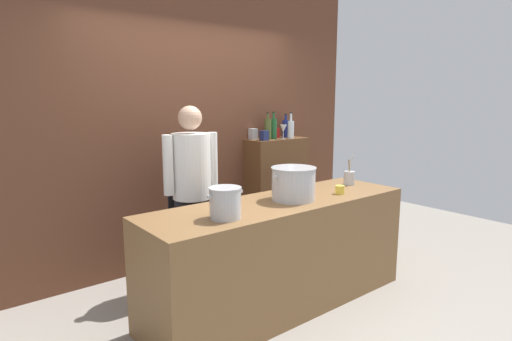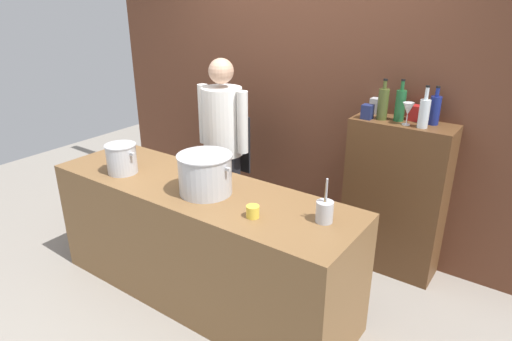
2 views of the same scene
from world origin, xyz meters
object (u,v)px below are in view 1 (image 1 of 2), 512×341
object	(u,v)px
wine_bottle_green	(274,128)
wine_glass_short	(283,129)
wine_bottle_olive	(268,129)
wine_bottle_clear	(291,129)
chef	(191,184)
spice_tin_silver	(253,134)
stockpot_small	(225,203)
stockpot_large	(293,184)
spice_tin_navy	(264,136)
wine_bottle_cobalt	(286,128)
spice_tin_red	(274,133)
utensil_crock	(349,178)
butter_jar	(340,190)

from	to	relation	value
wine_bottle_green	wine_glass_short	xyz separation A→B (m)	(0.08, -0.07, -0.01)
wine_bottle_olive	wine_bottle_clear	distance (m)	0.32
chef	wine_glass_short	bearing A→B (deg)	-163.76
spice_tin_silver	stockpot_small	bearing A→B (deg)	-134.02
stockpot_large	wine_glass_short	distance (m)	1.52
wine_glass_short	spice_tin_navy	world-z (taller)	wine_glass_short
spice_tin_silver	wine_bottle_olive	bearing A→B (deg)	-52.62
stockpot_small	wine_bottle_cobalt	distance (m)	2.32
wine_bottle_clear	wine_glass_short	world-z (taller)	wine_bottle_clear
stockpot_large	spice_tin_red	bearing A→B (deg)	54.33
stockpot_large	spice_tin_navy	world-z (taller)	spice_tin_navy
chef	spice_tin_navy	world-z (taller)	chef
wine_bottle_clear	spice_tin_silver	xyz separation A→B (m)	(-0.42, 0.18, -0.05)
utensil_crock	wine_bottle_cobalt	distance (m)	1.27
wine_bottle_green	wine_glass_short	bearing A→B (deg)	-41.98
butter_jar	wine_glass_short	xyz separation A→B (m)	(0.48, 1.25, 0.44)
wine_glass_short	wine_bottle_clear	bearing A→B (deg)	-1.96
utensil_crock	wine_bottle_cobalt	bearing A→B (deg)	77.89
chef	wine_bottle_olive	size ratio (longest dim) A/B	5.42
chef	spice_tin_navy	size ratio (longest dim) A/B	15.18
stockpot_large	utensil_crock	size ratio (longest dim) A/B	1.48
wine_bottle_olive	spice_tin_navy	size ratio (longest dim) A/B	2.80
spice_tin_red	spice_tin_silver	world-z (taller)	spice_tin_silver
wine_bottle_clear	spice_tin_silver	world-z (taller)	wine_bottle_clear
stockpot_large	stockpot_small	xyz separation A→B (m)	(-0.74, -0.09, -0.02)
stockpot_large	utensil_crock	xyz separation A→B (m)	(0.84, 0.10, -0.07)
utensil_crock	butter_jar	xyz separation A→B (m)	(-0.38, -0.20, -0.03)
stockpot_small	butter_jar	size ratio (longest dim) A/B	3.61
wine_bottle_cobalt	butter_jar	bearing A→B (deg)	-114.49
stockpot_large	chef	bearing A→B (deg)	121.95
utensil_crock	wine_bottle_clear	distance (m)	1.14
chef	spice_tin_red	world-z (taller)	chef
stockpot_large	wine_bottle_olive	size ratio (longest dim) A/B	1.40
spice_tin_red	spice_tin_silver	bearing A→B (deg)	176.72
wine_bottle_green	spice_tin_red	size ratio (longest dim) A/B	2.72
utensil_crock	spice_tin_silver	size ratio (longest dim) A/B	2.35
chef	stockpot_large	distance (m)	0.94
stockpot_large	wine_bottle_green	xyz separation A→B (m)	(0.86, 1.23, 0.34)
stockpot_small	spice_tin_silver	size ratio (longest dim) A/B	2.38
utensil_crock	wine_bottle_green	world-z (taller)	wine_bottle_green
stockpot_large	spice_tin_silver	world-z (taller)	spice_tin_silver
utensil_crock	wine_glass_short	size ratio (longest dim) A/B	1.75
butter_jar	wine_bottle_olive	distance (m)	1.40
butter_jar	wine_bottle_green	size ratio (longest dim) A/B	0.26
butter_jar	wine_bottle_cobalt	bearing A→B (deg)	65.51
spice_tin_red	wine_bottle_green	bearing A→B (deg)	-135.78
chef	stockpot_large	world-z (taller)	chef
wine_bottle_cobalt	stockpot_large	bearing A→B (deg)	-130.50
wine_glass_short	spice_tin_navy	bearing A→B (deg)	-177.72
stockpot_small	spice_tin_silver	xyz separation A→B (m)	(1.37, 1.42, 0.31)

